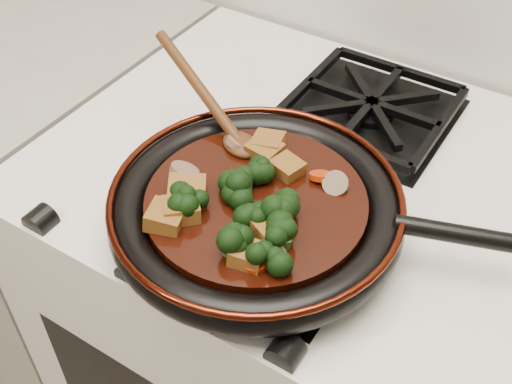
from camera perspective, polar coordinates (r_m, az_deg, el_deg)
The scene contains 31 objects.
stove at distance 1.22m, azimuth 4.60°, elevation -13.91°, with size 0.76×0.60×0.90m, color white.
burner_grate_front at distance 0.78m, azimuth 1.49°, elevation -2.94°, with size 0.23×0.23×0.03m, color black, non-canonical shape.
burner_grate_back at distance 0.97m, azimuth 10.18°, elevation 7.34°, with size 0.23×0.23×0.03m, color black, non-canonical shape.
skillet at distance 0.75m, azimuth 0.15°, elevation -1.46°, with size 0.46×0.35×0.05m.
braising_sauce at distance 0.75m, azimuth -0.00°, elevation -1.16°, with size 0.26×0.26×0.02m, color black.
tofu_cube_0 at distance 0.79m, azimuth 0.79°, elevation 3.64°, with size 0.04×0.03×0.02m, color brown.
tofu_cube_1 at distance 0.67m, azimuth -0.70°, elevation -5.62°, with size 0.03×0.03×0.02m, color brown.
tofu_cube_2 at distance 0.72m, azimuth -6.69°, elevation -1.64°, with size 0.04×0.04×0.02m, color brown.
tofu_cube_3 at distance 0.77m, azimuth 2.79°, elevation 2.15°, with size 0.04×0.03×0.02m, color brown.
tofu_cube_4 at distance 0.80m, azimuth 1.07°, elevation 4.27°, with size 0.04×0.04×0.02m, color brown.
tofu_cube_5 at distance 0.72m, azimuth -8.02°, elevation -2.26°, with size 0.04×0.04×0.02m, color brown.
tofu_cube_6 at distance 0.70m, azimuth 1.21°, elevation -3.25°, with size 0.04×0.04×0.02m, color brown.
tofu_cube_7 at distance 0.74m, azimuth -6.18°, elevation -0.09°, with size 0.04×0.04×0.02m, color brown.
broccoli_floret_0 at distance 0.71m, azimuth -0.37°, elevation -2.39°, with size 0.06×0.06×0.05m, color black, non-canonical shape.
broccoli_floret_1 at distance 0.68m, azimuth -2.55°, elevation -4.69°, with size 0.06×0.06×0.06m, color black, non-canonical shape.
broccoli_floret_2 at distance 0.74m, azimuth -1.28°, elevation -0.02°, with size 0.06×0.06×0.05m, color black, non-canonical shape.
broccoli_floret_3 at distance 0.68m, azimuth 2.65°, elevation -4.24°, with size 0.06×0.06×0.06m, color black, non-canonical shape.
broccoli_floret_4 at distance 0.66m, azimuth 1.39°, elevation -5.97°, with size 0.06×0.06×0.05m, color black, non-canonical shape.
broccoli_floret_5 at distance 0.73m, azimuth -6.18°, elevation -0.78°, with size 0.06×0.06×0.06m, color black, non-canonical shape.
broccoli_floret_6 at distance 0.76m, azimuth -0.05°, elevation 1.65°, with size 0.06×0.06×0.05m, color black, non-canonical shape.
broccoli_floret_7 at distance 0.71m, azimuth 1.77°, elevation -1.54°, with size 0.06×0.06×0.06m, color black, non-canonical shape.
broccoli_floret_8 at distance 0.74m, azimuth -1.45°, elevation 0.54°, with size 0.06×0.06×0.05m, color black, non-canonical shape.
carrot_coin_0 at distance 0.71m, azimuth 1.30°, elevation -2.48°, with size 0.03×0.03×0.01m, color #B72A05.
carrot_coin_1 at distance 0.77m, azimuth 5.73°, elevation 1.44°, with size 0.03×0.03×0.01m, color #B72A05.
carrot_coin_2 at distance 0.67m, azimuth -0.11°, elevation -6.29°, with size 0.03×0.03×0.01m, color #B72A05.
carrot_coin_3 at distance 0.72m, azimuth 1.31°, elevation -2.24°, with size 0.03×0.03×0.01m, color #B72A05.
mushroom_slice_0 at distance 0.76m, azimuth 7.08°, elevation 0.75°, with size 0.03×0.03×0.01m, color brown.
mushroom_slice_1 at distance 0.81m, azimuth -1.63°, elevation 4.33°, with size 0.03×0.03×0.01m, color brown.
mushroom_slice_2 at distance 0.67m, azimuth 1.44°, elevation -5.76°, with size 0.03×0.03×0.01m, color brown.
mushroom_slice_3 at distance 0.77m, azimuth -6.38°, elevation 1.89°, with size 0.04×0.04×0.01m, color brown.
wooden_spoon at distance 0.83m, azimuth -3.35°, elevation 6.94°, with size 0.13×0.07×0.20m.
Camera 1 is at (0.27, 1.09, 1.48)m, focal length 45.00 mm.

